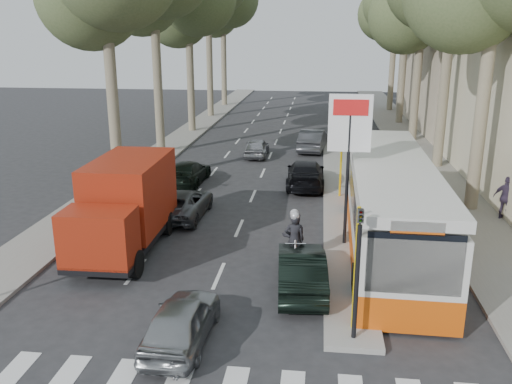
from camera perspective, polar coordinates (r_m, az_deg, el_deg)
ground at (r=16.01m, az=-2.05°, el=-11.99°), size 120.00×120.00×0.00m
sidewalk_right at (r=40.14m, az=15.87°, el=4.99°), size 3.20×70.00×0.12m
median_left at (r=43.78m, az=-6.85°, el=6.42°), size 2.40×64.00×0.12m
traffic_island at (r=26.04m, az=8.77°, el=-0.57°), size 1.50×26.00×0.16m
building_far at (r=49.70m, az=23.20°, el=15.65°), size 11.00×20.00×16.00m
billboard at (r=19.32m, az=9.74°, el=4.53°), size 1.50×12.10×5.60m
traffic_light_island at (r=13.46m, az=10.73°, el=-6.29°), size 0.16×0.41×3.60m
tree_l_e at (r=58.98m, az=-3.36°, el=19.48°), size 7.40×7.20×14.49m
tree_r_c at (r=40.63m, az=17.37°, el=18.70°), size 7.40×7.20×13.32m
tree_r_e at (r=56.51m, az=14.71°, el=18.78°), size 7.40×7.20×14.10m
silver_hatchback at (r=14.20m, az=-7.85°, el=-13.29°), size 1.56×3.64×1.22m
dark_hatchback at (r=16.76m, az=4.79°, el=-8.13°), size 1.72×4.14×1.33m
queue_car_a at (r=23.38m, az=-7.70°, el=-1.20°), size 2.05×4.26×1.17m
queue_car_b at (r=27.79m, az=5.23°, el=1.92°), size 1.96×4.67×1.35m
queue_car_c at (r=34.46m, az=0.07°, el=4.70°), size 1.41×3.47×1.18m
queue_car_d at (r=36.41m, az=6.00°, el=5.47°), size 2.00×4.53×1.45m
queue_car_e at (r=28.47m, az=-7.16°, el=2.06°), size 1.82×4.18×1.20m
red_truck at (r=19.86m, az=-13.59°, el=-1.30°), size 2.42×6.14×3.26m
city_bus at (r=20.09m, az=13.87°, el=-1.07°), size 2.97×12.56×3.30m
motorcycle at (r=18.43m, az=4.04°, el=-4.99°), size 0.87×2.31×1.97m
pedestrian_near at (r=24.71m, az=24.87°, el=-0.57°), size 1.16×1.07×1.82m
pedestrian_far at (r=25.86m, az=17.65°, el=0.67°), size 1.06×0.51×1.61m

